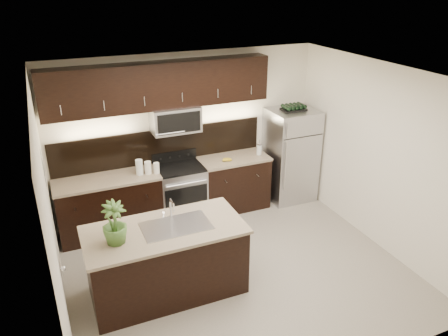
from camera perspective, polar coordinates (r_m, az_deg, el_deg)
name	(u,v)px	position (r m, az deg, el deg)	size (l,w,h in m)	color
ground	(236,270)	(6.27, 1.63, -13.12)	(4.50, 4.50, 0.00)	gray
room_walls	(231,160)	(5.34, 0.92, 1.02)	(4.52, 4.02, 2.71)	silver
counter_run	(169,194)	(7.24, -7.24, -3.45)	(3.51, 0.65, 0.94)	black
upper_fixtures	(162,92)	(6.79, -8.11, 9.75)	(3.49, 0.40, 1.66)	black
island	(166,260)	(5.68, -7.53, -11.86)	(1.96, 0.96, 0.94)	black
sink_faucet	(176,224)	(5.46, -6.31, -7.35)	(0.84, 0.50, 0.28)	silver
refrigerator	(290,155)	(7.87, 8.68, 1.68)	(0.80, 0.72, 1.66)	#B2B2B7
wine_rack	(294,108)	(7.59, 9.09, 7.80)	(0.41, 0.25, 0.10)	black
plant	(114,223)	(5.14, -14.14, -7.00)	(0.29, 0.29, 0.52)	#395C24
canisters	(146,167)	(6.85, -10.18, 0.06)	(0.35, 0.16, 0.24)	silver
french_press	(259,149)	(7.51, 4.62, 2.48)	(0.09, 0.09, 0.27)	silver
bananas	(224,160)	(7.25, 0.04, 1.11)	(0.16, 0.13, 0.05)	gold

